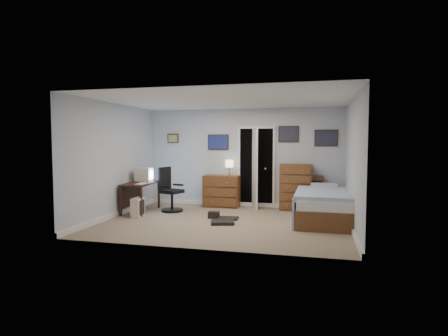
# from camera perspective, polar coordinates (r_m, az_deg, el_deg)

# --- Properties ---
(floor) EXTENTS (5.00, 4.00, 0.02)m
(floor) POSITION_cam_1_polar(r_m,az_deg,el_deg) (7.82, 0.07, -8.30)
(floor) COLOR gray
(floor) RESTS_ON ground
(computer_desk) EXTENTS (0.64, 1.25, 0.70)m
(computer_desk) POSITION_cam_1_polar(r_m,az_deg,el_deg) (9.10, -13.08, -3.15)
(computer_desk) COLOR black
(computer_desk) RESTS_ON floor
(crt_monitor) EXTENTS (0.38, 0.36, 0.34)m
(crt_monitor) POSITION_cam_1_polar(r_m,az_deg,el_deg) (9.16, -12.08, -0.98)
(crt_monitor) COLOR beige
(crt_monitor) RESTS_ON computer_desk
(keyboard) EXTENTS (0.17, 0.38, 0.02)m
(keyboard) POSITION_cam_1_polar(r_m,az_deg,el_deg) (8.66, -12.57, -2.35)
(keyboard) COLOR beige
(keyboard) RESTS_ON computer_desk
(pc_tower) EXTENTS (0.22, 0.40, 0.42)m
(pc_tower) POSITION_cam_1_polar(r_m,az_deg,el_deg) (8.54, -12.99, -5.85)
(pc_tower) COLOR beige
(pc_tower) RESTS_ON floor
(office_chair) EXTENTS (0.64, 0.64, 1.05)m
(office_chair) POSITION_cam_1_polar(r_m,az_deg,el_deg) (9.03, -8.22, -3.99)
(office_chair) COLOR black
(office_chair) RESTS_ON floor
(media_stack) EXTENTS (0.15, 0.15, 0.72)m
(media_stack) POSITION_cam_1_polar(r_m,az_deg,el_deg) (10.62, -9.22, -3.05)
(media_stack) COLOR maroon
(media_stack) RESTS_ON floor
(low_dresser) EXTENTS (0.92, 0.48, 0.81)m
(low_dresser) POSITION_cam_1_polar(r_m,az_deg,el_deg) (9.57, -0.35, -3.53)
(low_dresser) COLOR brown
(low_dresser) RESTS_ON floor
(table_lamp) EXTENTS (0.21, 0.21, 0.39)m
(table_lamp) POSITION_cam_1_polar(r_m,az_deg,el_deg) (9.45, 0.82, 0.59)
(table_lamp) COLOR gold
(table_lamp) RESTS_ON low_dresser
(doorway) EXTENTS (0.96, 1.12, 2.05)m
(doorway) POSITION_cam_1_polar(r_m,az_deg,el_deg) (9.82, 5.19, 0.17)
(doorway) COLOR black
(doorway) RESTS_ON floor
(tall_dresser) EXTENTS (0.78, 0.47, 1.12)m
(tall_dresser) POSITION_cam_1_polar(r_m,az_deg,el_deg) (9.25, 10.85, -2.88)
(tall_dresser) COLOR brown
(tall_dresser) RESTS_ON floor
(headboard_bookcase) EXTENTS (0.94, 0.30, 0.83)m
(headboard_bookcase) POSITION_cam_1_polar(r_m,az_deg,el_deg) (9.37, 12.04, -3.54)
(headboard_bookcase) COLOR brown
(headboard_bookcase) RESTS_ON floor
(bed) EXTENTS (1.18, 2.15, 0.70)m
(bed) POSITION_cam_1_polar(r_m,az_deg,el_deg) (8.12, 14.89, -5.52)
(bed) COLOR brown
(bed) RESTS_ON floor
(wall_posters) EXTENTS (4.38, 0.04, 0.60)m
(wall_posters) POSITION_cam_1_polar(r_m,az_deg,el_deg) (9.48, 6.28, 4.53)
(wall_posters) COLOR #331E11
(wall_posters) RESTS_ON floor
(floor_clutter) EXTENTS (0.71, 0.88, 0.14)m
(floor_clutter) POSITION_cam_1_polar(r_m,az_deg,el_deg) (7.90, -0.39, -7.80)
(floor_clutter) COLOR black
(floor_clutter) RESTS_ON floor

